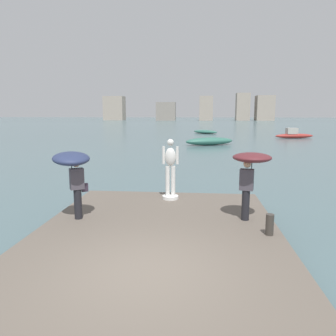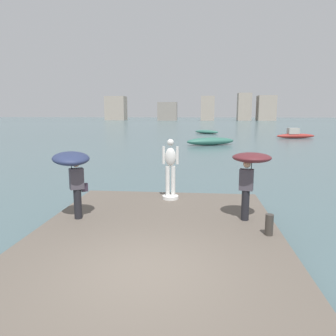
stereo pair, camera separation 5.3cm
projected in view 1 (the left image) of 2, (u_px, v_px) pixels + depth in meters
name	position (u px, v px, depth m)	size (l,w,h in m)	color
ground_plane	(191.00, 137.00, 45.65)	(400.00, 400.00, 0.00)	#4C666B
pier	(155.00, 246.00, 7.96)	(6.40, 9.27, 0.40)	#60564C
statue_white_figure	(170.00, 171.00, 11.39)	(0.58, 0.57, 2.14)	white
onlooker_left	(73.00, 166.00, 9.12)	(1.44, 1.45, 2.00)	black
onlooker_right	(251.00, 166.00, 9.02)	(1.30, 1.30, 1.94)	black
mooring_bollard	(270.00, 225.00, 8.10)	(0.20, 0.20, 0.54)	#38332D
boat_mid	(210.00, 141.00, 34.67)	(5.59, 3.52, 0.83)	#336B5B
boat_far	(294.00, 135.00, 44.00)	(5.47, 2.10, 1.39)	#9E2D28
boat_leftward	(205.00, 132.00, 53.74)	(4.55, 3.99, 0.61)	#336B5B
distant_skyline	(192.00, 108.00, 146.95)	(77.25, 11.51, 12.12)	#A89989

